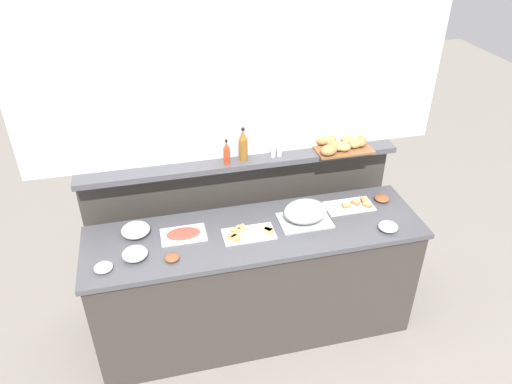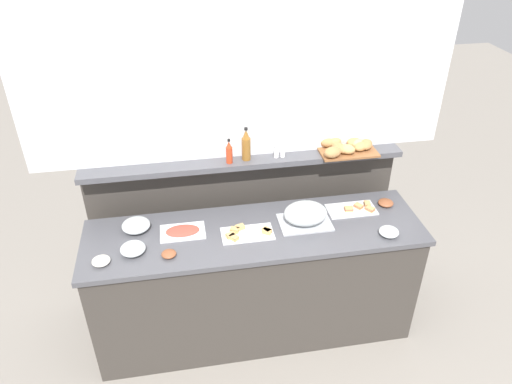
% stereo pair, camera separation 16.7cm
% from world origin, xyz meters
% --- Properties ---
extents(ground_plane, '(12.00, 12.00, 0.00)m').
position_xyz_m(ground_plane, '(0.00, 0.60, 0.00)').
color(ground_plane, gray).
extents(buffet_counter, '(2.21, 0.62, 0.91)m').
position_xyz_m(buffet_counter, '(0.00, 0.00, 0.45)').
color(buffet_counter, '#3D3833').
rests_on(buffet_counter, ground_plane).
extents(back_ledge_unit, '(2.23, 0.22, 1.21)m').
position_xyz_m(back_ledge_unit, '(0.00, 0.48, 0.64)').
color(back_ledge_unit, '#3D3833').
rests_on(back_ledge_unit, ground_plane).
extents(upper_wall_panel, '(2.83, 0.08, 1.39)m').
position_xyz_m(upper_wall_panel, '(0.00, 0.51, 1.90)').
color(upper_wall_panel, silver).
rests_on(upper_wall_panel, back_ledge_unit).
extents(sandwich_platter_front, '(0.33, 0.17, 0.04)m').
position_xyz_m(sandwich_platter_front, '(-0.06, -0.03, 0.92)').
color(sandwich_platter_front, white).
rests_on(sandwich_platter_front, buffet_counter).
extents(sandwich_platter_side, '(0.33, 0.17, 0.04)m').
position_xyz_m(sandwich_platter_side, '(0.71, 0.11, 0.92)').
color(sandwich_platter_side, silver).
rests_on(sandwich_platter_side, buffet_counter).
extents(cold_cuts_platter, '(0.29, 0.18, 0.02)m').
position_xyz_m(cold_cuts_platter, '(-0.46, 0.06, 0.91)').
color(cold_cuts_platter, silver).
rests_on(cold_cuts_platter, buffet_counter).
extents(serving_cloche, '(0.34, 0.24, 0.17)m').
position_xyz_m(serving_cloche, '(0.34, 0.02, 0.98)').
color(serving_cloche, '#B7BABF').
rests_on(serving_cloche, buffet_counter).
extents(glass_bowl_large, '(0.13, 0.13, 0.05)m').
position_xyz_m(glass_bowl_large, '(0.83, -0.19, 0.93)').
color(glass_bowl_large, silver).
rests_on(glass_bowl_large, buffet_counter).
extents(glass_bowl_medium, '(0.18, 0.18, 0.07)m').
position_xyz_m(glass_bowl_medium, '(-0.76, 0.14, 0.94)').
color(glass_bowl_medium, silver).
rests_on(glass_bowl_medium, buffet_counter).
extents(glass_bowl_small, '(0.15, 0.15, 0.06)m').
position_xyz_m(glass_bowl_small, '(-0.77, -0.09, 0.93)').
color(glass_bowl_small, silver).
rests_on(glass_bowl_small, buffet_counter).
extents(condiment_bowl_dark, '(0.11, 0.11, 0.04)m').
position_xyz_m(condiment_bowl_dark, '(0.95, 0.13, 0.92)').
color(condiment_bowl_dark, brown).
rests_on(condiment_bowl_dark, buffet_counter).
extents(condiment_bowl_teal, '(0.11, 0.11, 0.04)m').
position_xyz_m(condiment_bowl_teal, '(-0.95, -0.16, 0.92)').
color(condiment_bowl_teal, silver).
rests_on(condiment_bowl_teal, buffet_counter).
extents(condiment_bowl_red, '(0.09, 0.09, 0.03)m').
position_xyz_m(condiment_bowl_red, '(-0.55, -0.16, 0.92)').
color(condiment_bowl_red, brown).
rests_on(condiment_bowl_red, buffet_counter).
extents(hot_sauce_bottle, '(0.04, 0.04, 0.18)m').
position_xyz_m(hot_sauce_bottle, '(-0.11, 0.39, 1.28)').
color(hot_sauce_bottle, red).
rests_on(hot_sauce_bottle, back_ledge_unit).
extents(vinegar_bottle_amber, '(0.06, 0.06, 0.24)m').
position_xyz_m(vinegar_bottle_amber, '(0.01, 0.41, 1.31)').
color(vinegar_bottle_amber, '#8E5B23').
rests_on(vinegar_bottle_amber, back_ledge_unit).
extents(salt_shaker, '(0.03, 0.03, 0.09)m').
position_xyz_m(salt_shaker, '(0.22, 0.41, 1.25)').
color(salt_shaker, white).
rests_on(salt_shaker, back_ledge_unit).
extents(pepper_shaker, '(0.03, 0.03, 0.09)m').
position_xyz_m(pepper_shaker, '(0.26, 0.41, 1.25)').
color(pepper_shaker, white).
rests_on(pepper_shaker, back_ledge_unit).
extents(bread_basket, '(0.42, 0.29, 0.08)m').
position_xyz_m(bread_basket, '(0.71, 0.41, 1.24)').
color(bread_basket, brown).
rests_on(bread_basket, back_ledge_unit).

